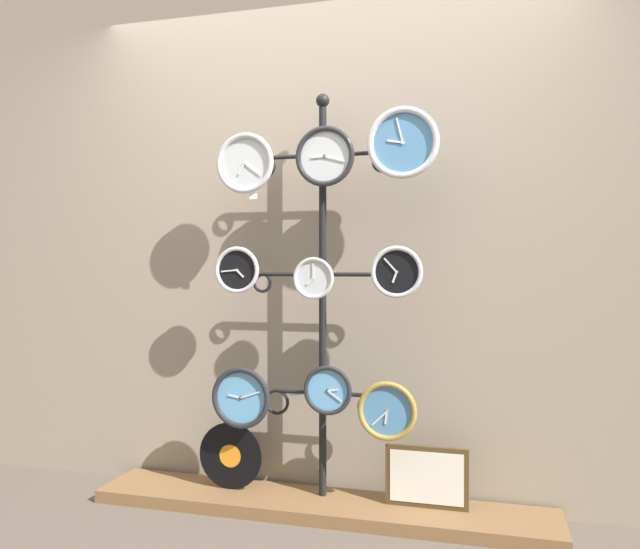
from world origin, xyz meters
name	(u,v)px	position (x,y,z in m)	size (l,w,h in m)	color
ground_plane	(298,544)	(0.00, 0.00, 0.00)	(12.00, 12.00, 0.00)	brown
shop_wall	(331,220)	(0.00, 0.57, 1.40)	(4.40, 0.04, 2.80)	gray
low_shelf	(319,506)	(0.00, 0.35, 0.03)	(2.20, 0.36, 0.06)	brown
display_stand	(323,377)	(0.00, 0.41, 0.63)	(0.72, 0.40, 1.99)	black
clock_top_left	(245,163)	(-0.36, 0.32, 1.66)	(0.29, 0.04, 0.29)	silver
clock_top_center	(325,156)	(0.03, 0.32, 1.68)	(0.28, 0.04, 0.28)	silver
clock_top_right	(403,143)	(0.40, 0.30, 1.72)	(0.33, 0.04, 0.33)	#4C84B2
clock_middle_left	(237,270)	(-0.41, 0.32, 1.15)	(0.23, 0.04, 0.23)	black
clock_middle_center	(314,278)	(-0.02, 0.32, 1.11)	(0.20, 0.04, 0.20)	silver
clock_middle_right	(397,272)	(0.37, 0.30, 1.14)	(0.24, 0.04, 0.24)	black
clock_bottom_left	(241,398)	(-0.38, 0.30, 0.53)	(0.30, 0.04, 0.30)	#60A8DB
clock_bottom_center	(328,390)	(0.05, 0.32, 0.59)	(0.23, 0.04, 0.23)	#60A8DB
clock_bottom_right	(387,411)	(0.33, 0.30, 0.51)	(0.27, 0.04, 0.27)	#4C84B2
vinyl_record	(230,456)	(-0.46, 0.37, 0.23)	(0.33, 0.01, 0.33)	black
picture_frame	(427,477)	(0.50, 0.38, 0.20)	(0.38, 0.02, 0.28)	#4C381E
price_tag_upper	(253,196)	(-0.32, 0.32, 1.50)	(0.04, 0.00, 0.03)	white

